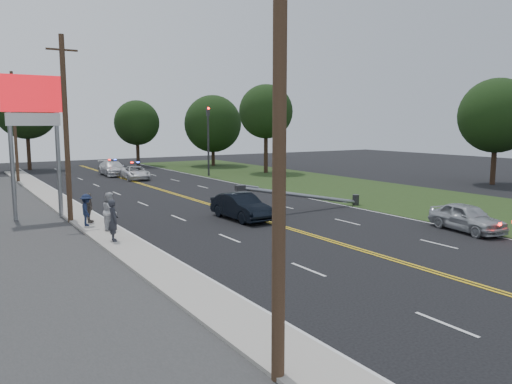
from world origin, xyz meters
TOP-DOWN VIEW (x-y plane):
  - ground at (0.00, 0.00)m, footprint 120.00×120.00m
  - sidewalk at (-8.40, 10.00)m, footprint 1.80×70.00m
  - grass_verge at (13.50, 10.00)m, footprint 12.00×80.00m
  - centerline_yellow at (0.00, 10.00)m, footprint 0.36×80.00m
  - pylon_sign at (-10.50, 14.00)m, footprint 3.20×0.35m
  - traffic_signal at (8.30, 30.00)m, footprint 0.28×0.41m
  - fallen_streetlight at (4.19, 8.00)m, footprint 9.36×0.44m
  - utility_pole_near at (-9.20, -8.00)m, footprint 1.60×0.28m
  - utility_pole_mid at (-9.20, 12.00)m, footprint 1.60×0.28m
  - utility_pole_far at (-9.20, 34.00)m, footprint 1.60×0.28m
  - tree_6 at (-6.44, 46.97)m, footprint 7.08×7.08m
  - tree_7 at (6.10, 45.52)m, footprint 5.63×5.63m
  - tree_8 at (14.51, 41.03)m, footprint 7.24×7.24m
  - tree_9 at (15.14, 29.64)m, footprint 5.85×5.85m
  - tree_12 at (26.30, 9.93)m, footprint 6.50×6.50m
  - crashed_sedan at (-0.87, 7.74)m, footprint 1.68×4.50m
  - waiting_sedan at (7.16, -0.95)m, footprint 2.33×4.34m
  - emergency_a at (0.80, 30.86)m, footprint 2.51×4.75m
  - emergency_b at (-0.01, 35.65)m, footprint 2.26×5.26m
  - bystander_a at (-8.59, 5.90)m, footprint 0.52×0.73m
  - bystander_b at (-8.03, 8.38)m, footprint 1.06×1.14m
  - bystander_c at (-8.79, 10.03)m, footprint 0.73×1.13m
  - bystander_d at (-8.47, 10.79)m, footprint 0.78×1.01m

SIDE VIEW (x-z plane):
  - ground at x=0.00m, z-range 0.00..0.00m
  - grass_verge at x=13.50m, z-range 0.00..0.01m
  - centerline_yellow at x=0.00m, z-range 0.01..0.01m
  - sidewalk at x=-8.40m, z-range 0.00..0.12m
  - emergency_a at x=0.80m, z-range 0.00..1.27m
  - waiting_sedan at x=7.16m, z-range 0.00..1.41m
  - crashed_sedan at x=-0.87m, z-range 0.00..1.47m
  - emergency_b at x=-0.01m, z-range 0.00..1.51m
  - fallen_streetlight at x=4.19m, z-range -0.04..1.88m
  - bystander_d at x=-8.47m, z-range 0.12..1.72m
  - bystander_c at x=-8.79m, z-range 0.12..1.77m
  - bystander_b at x=-8.03m, z-range 0.12..2.01m
  - bystander_a at x=-8.59m, z-range 0.12..2.01m
  - traffic_signal at x=8.30m, z-range 0.68..7.73m
  - utility_pole_near at x=-9.20m, z-range 0.08..10.08m
  - utility_pole_mid at x=-9.20m, z-range 0.08..10.08m
  - utility_pole_far at x=-9.20m, z-range 0.08..10.08m
  - tree_8 at x=14.51m, z-range 0.85..9.81m
  - tree_7 at x=6.10m, z-range 1.31..9.58m
  - pylon_sign at x=-10.50m, z-range 2.00..10.00m
  - tree_12 at x=26.30m, z-range 1.39..10.70m
  - tree_9 at x=15.14m, z-range 1.85..11.44m
  - tree_6 at x=-6.44m, z-range 1.78..12.43m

